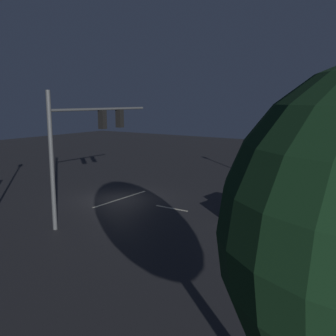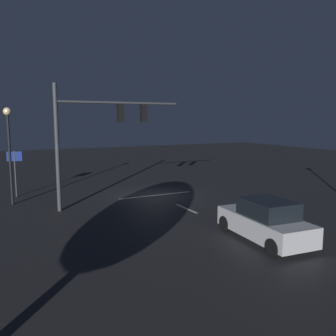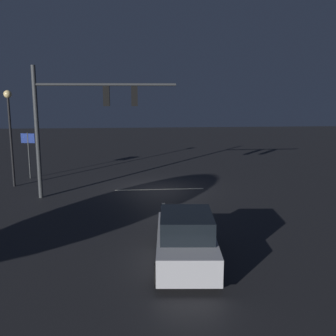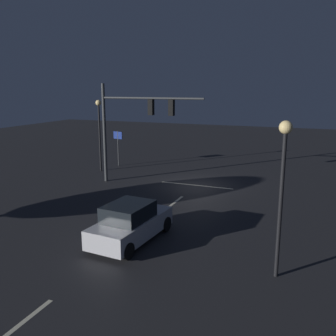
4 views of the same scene
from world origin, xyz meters
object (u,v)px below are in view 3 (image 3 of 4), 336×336
object	(u,v)px
traffic_signal_assembly	(81,110)
route_sign	(28,146)
street_lamp_right_kerb	(10,121)
car_approaching	(186,239)

from	to	relation	value
traffic_signal_assembly	route_sign	bearing A→B (deg)	-50.60
street_lamp_right_kerb	traffic_signal_assembly	bearing A→B (deg)	148.28
traffic_signal_assembly	car_approaching	xyz separation A→B (m)	(-4.21, 8.63, -3.70)
traffic_signal_assembly	car_approaching	size ratio (longest dim) A/B	1.59
traffic_signal_assembly	street_lamp_right_kerb	xyz separation A→B (m)	(4.37, -2.70, -0.68)
traffic_signal_assembly	car_approaching	distance (m)	10.29
traffic_signal_assembly	street_lamp_right_kerb	distance (m)	5.18
route_sign	traffic_signal_assembly	bearing A→B (deg)	129.40
car_approaching	route_sign	world-z (taller)	route_sign
traffic_signal_assembly	car_approaching	world-z (taller)	traffic_signal_assembly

